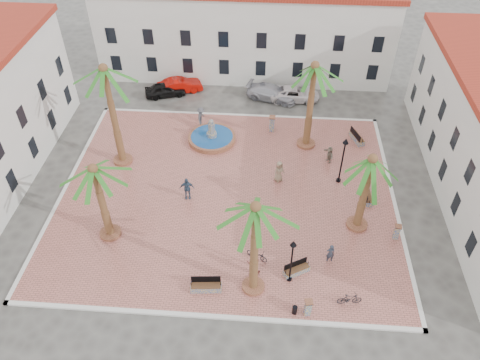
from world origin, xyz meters
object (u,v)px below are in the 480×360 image
at_px(palm_nw, 106,79).
at_px(car_red, 180,86).
at_px(lamppost_e, 344,153).
at_px(pedestrian_north, 201,117).
at_px(palm_ne, 314,75).
at_px(bicycle_a, 257,255).
at_px(cyclist_b, 253,263).
at_px(fountain, 212,137).
at_px(bollard_n, 272,123).
at_px(bench_e, 367,197).
at_px(bench_s, 206,287).
at_px(bicycle_b, 350,299).
at_px(bench_se, 296,270).
at_px(cyclist_a, 330,253).
at_px(pedestrian_fountain_b, 187,188).
at_px(pedestrian_fountain_a, 279,171).
at_px(bollard_e, 397,232).
at_px(litter_bin, 295,310).
at_px(bollard_se, 308,307).
at_px(bench_ne, 357,138).
at_px(car_silver, 272,93).
at_px(car_white, 295,94).
at_px(lamppost_s, 292,254).
at_px(palm_e, 371,168).
at_px(car_black, 165,90).
at_px(pedestrian_east, 329,154).
at_px(palm_sw, 95,178).
at_px(palm_s, 255,217).

distance_m(palm_nw, car_red, 14.03).
height_order(lamppost_e, pedestrian_north, lamppost_e).
bearing_deg(palm_ne, bicycle_a, -105.85).
bearing_deg(cyclist_b, fountain, -69.29).
bearing_deg(bollard_n, bench_e, -48.20).
height_order(bench_s, cyclist_b, cyclist_b).
distance_m(bench_e, bicycle_b, 9.87).
bearing_deg(bench_se, bicycle_b, -63.02).
relative_size(lamppost_e, car_red, 0.95).
height_order(cyclist_a, pedestrian_fountain_b, pedestrian_fountain_b).
distance_m(cyclist_a, bicycle_a, 4.94).
bearing_deg(lamppost_e, pedestrian_fountain_a, -176.77).
bearing_deg(palm_nw, pedestrian_north, 43.16).
bearing_deg(bollard_e, litter_bin, -137.45).
distance_m(fountain, bollard_se, 18.97).
xyz_separation_m(litter_bin, bicycle_b, (3.41, 0.92, 0.17)).
distance_m(fountain, bench_se, 15.94).
bearing_deg(bench_se, bench_ne, 40.03).
relative_size(car_silver, car_white, 1.02).
bearing_deg(pedestrian_north, fountain, -141.63).
xyz_separation_m(bicycle_b, pedestrian_fountain_a, (-4.56, 11.28, 0.48)).
bearing_deg(car_silver, palm_nw, 148.39).
xyz_separation_m(lamppost_e, bollard_n, (-5.59, 6.55, -2.12)).
xyz_separation_m(bench_e, lamppost_e, (-2.04, 1.97, 2.65)).
bearing_deg(lamppost_s, bench_se, 52.35).
bearing_deg(palm_ne, palm_e, -70.05).
xyz_separation_m(palm_nw, bench_se, (14.57, -10.63, -7.58)).
xyz_separation_m(bench_s, bollard_se, (6.44, -1.31, 0.38)).
height_order(fountain, car_black, fountain).
bearing_deg(car_white, cyclist_a, -177.01).
relative_size(bench_se, bench_e, 1.05).
xyz_separation_m(palm_e, car_silver, (-6.65, 16.96, -4.94)).
distance_m(bench_ne, pedestrian_east, 4.18).
bearing_deg(lamppost_e, pedestrian_fountain_b, -166.66).
xyz_separation_m(bollard_se, bicycle_b, (2.63, 0.92, -0.20)).
relative_size(lamppost_s, car_black, 0.94).
relative_size(bench_s, bench_e, 1.16).
height_order(palm_sw, bench_e, palm_sw).
xyz_separation_m(cyclist_a, pedestrian_fountain_b, (-10.61, 5.40, 0.19)).
distance_m(pedestrian_east, car_black, 18.55).
bearing_deg(car_silver, car_black, 107.59).
relative_size(bench_e, lamppost_e, 0.41).
distance_m(lamppost_s, litter_bin, 3.40).
bearing_deg(litter_bin, fountain, 112.69).
relative_size(bollard_n, cyclist_b, 0.81).
distance_m(palm_nw, lamppost_s, 18.77).
bearing_deg(cyclist_b, cyclist_a, -162.42).
xyz_separation_m(bicycle_a, cyclist_b, (-0.21, -1.10, 0.53)).
xyz_separation_m(pedestrian_fountain_b, car_black, (-4.62, 14.87, -0.43)).
bearing_deg(palm_s, pedestrian_fountain_a, 81.90).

